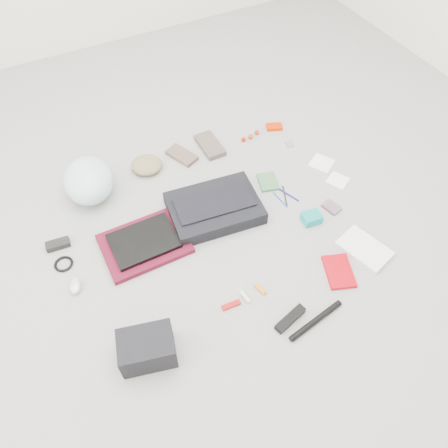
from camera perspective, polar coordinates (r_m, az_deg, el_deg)
name	(u,v)px	position (r m, az deg, el deg)	size (l,w,h in m)	color
ground_plane	(224,230)	(2.20, 0.00, -0.80)	(4.00, 4.00, 0.00)	gray
messenger_bag	(214,208)	(2.24, -1.25, 2.09)	(0.46, 0.32, 0.08)	black
bag_flap	(214,203)	(2.21, -1.27, 2.82)	(0.40, 0.18, 0.01)	black
laptop_sleeve	(145,244)	(2.17, -10.34, -2.56)	(0.41, 0.30, 0.03)	#570C20
laptop	(144,241)	(2.15, -10.43, -2.18)	(0.31, 0.23, 0.02)	black
bike_helmet	(89,181)	(2.40, -17.28, 5.43)	(0.26, 0.32, 0.19)	#C1F1F0
beanie	(147,165)	(2.51, -10.06, 7.61)	(0.17, 0.16, 0.06)	#8B7952
mitten_left	(182,155)	(2.56, -5.54, 8.91)	(0.09, 0.18, 0.03)	brown
mitten_right	(210,145)	(2.61, -1.88, 10.24)	(0.11, 0.22, 0.03)	brown
power_brick	(58,244)	(2.28, -20.87, -2.50)	(0.11, 0.05, 0.03)	black
cable_coil	(64,264)	(2.21, -20.22, -4.92)	(0.09, 0.09, 0.01)	black
mouse	(75,286)	(2.11, -18.89, -7.62)	(0.05, 0.09, 0.03)	silver
camera_bag	(147,349)	(1.84, -10.01, -15.73)	(0.22, 0.15, 0.14)	black
multitool	(231,305)	(1.97, 0.93, -10.54)	(0.09, 0.02, 0.01)	#990A0A
toiletry_tube_white	(245,297)	(1.98, 2.78, -9.48)	(0.02, 0.02, 0.06)	silver
toiletry_tube_orange	(260,289)	(2.01, 4.75, -8.46)	(0.02, 0.02, 0.06)	orange
u_lock	(290,319)	(1.95, 8.65, -12.13)	(0.16, 0.04, 0.03)	black
bike_pump	(316,321)	(1.96, 11.90, -12.24)	(0.03, 0.03, 0.29)	black
book_red	(339,271)	(2.12, 14.77, -6.02)	(0.12, 0.18, 0.02)	red
book_white	(364,249)	(2.22, 17.85, -3.12)	(0.16, 0.24, 0.03)	white
notepad	(268,182)	(2.42, 5.76, 5.51)	(0.10, 0.13, 0.02)	#3E6B40
pen_blue	(280,200)	(2.34, 7.33, 3.18)	(0.01, 0.01, 0.12)	#294595
pen_black	(285,196)	(2.37, 7.96, 3.69)	(0.01, 0.01, 0.14)	black
pen_navy	(287,194)	(2.38, 8.21, 3.95)	(0.01, 0.01, 0.16)	navy
accordion_wallet	(312,218)	(2.26, 11.36, 0.79)	(0.09, 0.07, 0.05)	#0D9794
card_deck	(331,207)	(2.35, 13.84, 2.14)	(0.06, 0.09, 0.02)	slate
napkin_top	(322,163)	(2.58, 12.64, 7.78)	(0.12, 0.12, 0.01)	white
napkin_bottom	(338,180)	(2.50, 14.65, 5.53)	(0.10, 0.10, 0.01)	white
lollipop_a	(244,139)	(2.65, 2.58, 10.97)	(0.03, 0.03, 0.03)	#AB0F02
lollipop_b	(251,136)	(2.68, 3.48, 11.34)	(0.03, 0.03, 0.03)	#B7321A
lollipop_c	(257,132)	(2.71, 4.30, 11.87)	(0.03, 0.03, 0.03)	#B32414
altoids_tin	(274,127)	(2.76, 6.57, 12.49)	(0.10, 0.06, 0.02)	red
stamp_sheet	(289,144)	(2.67, 8.54, 10.27)	(0.04, 0.05, 0.00)	gray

